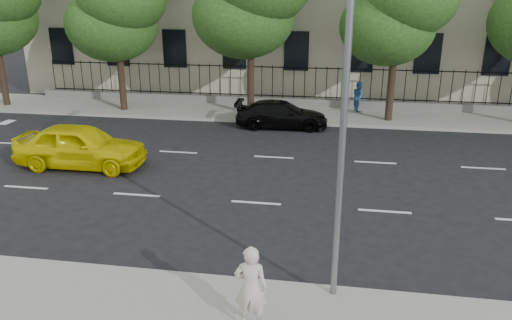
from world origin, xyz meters
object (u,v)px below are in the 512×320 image
Objects in this scene: black_sedan at (281,114)px; woman_near at (251,288)px; street_light at (347,61)px; yellow_taxi at (80,146)px.

black_sedan is 2.48× the size of woman_near.
woman_near is (-1.60, -1.94, -4.10)m from street_light.
woman_near reaches higher than black_sedan.
black_sedan is at bearing 101.54° from street_light.
woman_near is (7.98, -8.47, 0.21)m from yellow_taxi.
woman_near is at bearing -129.57° from street_light.
street_light is 1.65× the size of yellow_taxi.
black_sedan is (-2.71, 13.27, -4.50)m from street_light.
black_sedan is (6.87, 6.73, -0.19)m from yellow_taxi.
street_light is at bearing -124.82° from yellow_taxi.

